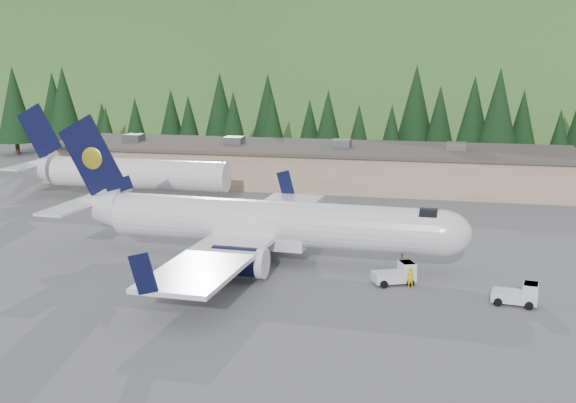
{
  "coord_description": "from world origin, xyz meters",
  "views": [
    {
      "loc": [
        14.53,
        -57.32,
        17.26
      ],
      "look_at": [
        0.0,
        6.0,
        4.0
      ],
      "focal_mm": 45.0,
      "sensor_mm": 36.0,
      "label": 1
    }
  ],
  "objects_px": {
    "airliner": "(260,224)",
    "baggage_tug_a": "(397,274)",
    "baggage_tug_b": "(519,295)",
    "second_airliner": "(117,172)",
    "terminal_building": "(305,164)",
    "ramp_worker": "(410,277)"
  },
  "relations": [
    {
      "from": "airliner",
      "to": "second_airliner",
      "type": "relative_size",
      "value": 1.33
    },
    {
      "from": "baggage_tug_b",
      "to": "terminal_building",
      "type": "relative_size",
      "value": 0.05
    },
    {
      "from": "airliner",
      "to": "terminal_building",
      "type": "distance_m",
      "value": 38.17
    },
    {
      "from": "terminal_building",
      "to": "second_airliner",
      "type": "bearing_deg",
      "value": -141.22
    },
    {
      "from": "baggage_tug_b",
      "to": "baggage_tug_a",
      "type": "bearing_deg",
      "value": 169.73
    },
    {
      "from": "second_airliner",
      "to": "ramp_worker",
      "type": "relative_size",
      "value": 17.34
    },
    {
      "from": "airliner",
      "to": "baggage_tug_a",
      "type": "relative_size",
      "value": 10.32
    },
    {
      "from": "second_airliner",
      "to": "baggage_tug_a",
      "type": "relative_size",
      "value": 7.78
    },
    {
      "from": "baggage_tug_b",
      "to": "terminal_building",
      "type": "xyz_separation_m",
      "value": [
        -24.57,
        44.7,
        1.88
      ]
    },
    {
      "from": "terminal_building",
      "to": "airliner",
      "type": "bearing_deg",
      "value": -84.07
    },
    {
      "from": "second_airliner",
      "to": "airliner",
      "type": "bearing_deg",
      "value": -42.63
    },
    {
      "from": "baggage_tug_a",
      "to": "ramp_worker",
      "type": "xyz_separation_m",
      "value": [
        1.02,
        -0.66,
        0.04
      ]
    },
    {
      "from": "second_airliner",
      "to": "terminal_building",
      "type": "bearing_deg",
      "value": 38.78
    },
    {
      "from": "second_airliner",
      "to": "baggage_tug_b",
      "type": "xyz_separation_m",
      "value": [
        44.49,
        -28.7,
        -2.58
      ]
    },
    {
      "from": "airliner",
      "to": "terminal_building",
      "type": "xyz_separation_m",
      "value": [
        -3.94,
        37.96,
        -0.6
      ]
    },
    {
      "from": "baggage_tug_b",
      "to": "second_airliner",
      "type": "bearing_deg",
      "value": 155.37
    },
    {
      "from": "terminal_building",
      "to": "ramp_worker",
      "type": "relative_size",
      "value": 44.76
    },
    {
      "from": "second_airliner",
      "to": "baggage_tug_b",
      "type": "bearing_deg",
      "value": -32.83
    },
    {
      "from": "baggage_tug_a",
      "to": "baggage_tug_b",
      "type": "height_order",
      "value": "baggage_tug_a"
    },
    {
      "from": "second_airliner",
      "to": "terminal_building",
      "type": "xyz_separation_m",
      "value": [
        19.91,
        16.0,
        -0.7
      ]
    },
    {
      "from": "baggage_tug_a",
      "to": "baggage_tug_b",
      "type": "bearing_deg",
      "value": -42.85
    },
    {
      "from": "baggage_tug_a",
      "to": "ramp_worker",
      "type": "height_order",
      "value": "baggage_tug_a"
    }
  ]
}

